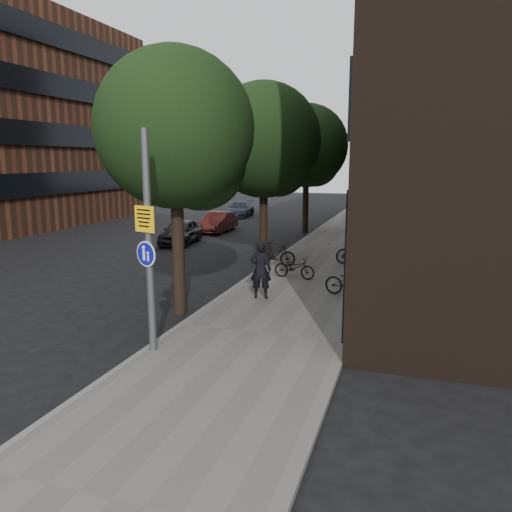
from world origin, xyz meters
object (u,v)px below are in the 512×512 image
at_px(signpost, 149,242).
at_px(parked_car_near, 181,232).
at_px(pedestrian, 261,269).
at_px(parked_bike_facade_near, 351,282).

height_order(signpost, parked_car_near, signpost).
distance_m(signpost, parked_car_near, 15.87).
relative_size(signpost, parked_car_near, 1.30).
bearing_deg(pedestrian, parked_car_near, -60.90).
distance_m(pedestrian, parked_bike_facade_near, 2.95).
bearing_deg(signpost, parked_car_near, 131.62).
height_order(signpost, parked_bike_facade_near, signpost).
relative_size(pedestrian, parked_car_near, 0.48).
bearing_deg(parked_bike_facade_near, pedestrian, 124.62).
distance_m(parked_bike_facade_near, parked_car_near, 13.14).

